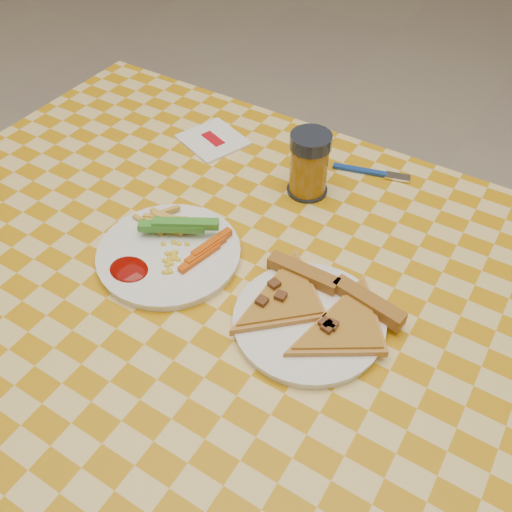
% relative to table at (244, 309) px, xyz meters
% --- Properties ---
extents(ground, '(8.00, 8.00, 0.00)m').
position_rel_table_xyz_m(ground, '(0.00, 0.00, -0.68)').
color(ground, beige).
rests_on(ground, ground).
extents(table, '(1.28, 0.88, 0.76)m').
position_rel_table_xyz_m(table, '(0.00, 0.00, 0.00)').
color(table, white).
rests_on(table, ground).
extents(plate_left, '(0.29, 0.29, 0.01)m').
position_rel_table_xyz_m(plate_left, '(-0.13, -0.02, 0.08)').
color(plate_left, white).
rests_on(plate_left, table).
extents(plate_right, '(0.24, 0.24, 0.01)m').
position_rel_table_xyz_m(plate_right, '(0.13, -0.03, 0.08)').
color(plate_right, white).
rests_on(plate_right, table).
extents(fries_veggies, '(0.19, 0.18, 0.04)m').
position_rel_table_xyz_m(fries_veggies, '(-0.13, -0.01, 0.10)').
color(fries_veggies, '#E2CD48').
rests_on(fries_veggies, plate_left).
extents(pizza_slices, '(0.25, 0.24, 0.02)m').
position_rel_table_xyz_m(pizza_slices, '(0.13, -0.01, 0.09)').
color(pizza_slices, '#D78B42').
rests_on(pizza_slices, plate_right).
extents(drink_glass, '(0.07, 0.07, 0.12)m').
position_rel_table_xyz_m(drink_glass, '(-0.02, 0.24, 0.13)').
color(drink_glass, black).
rests_on(drink_glass, table).
extents(napkin, '(0.15, 0.14, 0.01)m').
position_rel_table_xyz_m(napkin, '(-0.25, 0.28, 0.08)').
color(napkin, white).
rests_on(napkin, table).
extents(fork, '(0.14, 0.05, 0.01)m').
position_rel_table_xyz_m(fork, '(0.06, 0.35, 0.08)').
color(fork, navy).
rests_on(fork, table).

